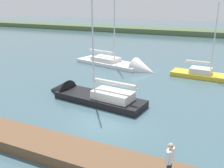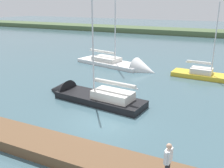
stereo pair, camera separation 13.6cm
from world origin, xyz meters
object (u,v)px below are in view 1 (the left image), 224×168
object	(u,v)px
sailboat_far_left	(84,96)
sailboat_inner_slip	(219,78)
sailboat_mid_channel	(124,67)
person_on_dock	(170,159)

from	to	relation	value
sailboat_far_left	sailboat_inner_slip	distance (m)	14.14
sailboat_inner_slip	sailboat_mid_channel	distance (m)	10.62
sailboat_inner_slip	sailboat_mid_channel	world-z (taller)	sailboat_mid_channel
sailboat_inner_slip	sailboat_mid_channel	xyz separation A→B (m)	(10.61, -0.50, -0.02)
sailboat_far_left	person_on_dock	size ratio (longest dim) A/B	6.32
sailboat_inner_slip	person_on_dock	distance (m)	18.10
person_on_dock	sailboat_mid_channel	bearing A→B (deg)	-55.05
sailboat_inner_slip	person_on_dock	xyz separation A→B (m)	(1.02, 18.01, 1.42)
sailboat_far_left	sailboat_inner_slip	bearing A→B (deg)	-126.30
sailboat_far_left	sailboat_mid_channel	distance (m)	10.89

